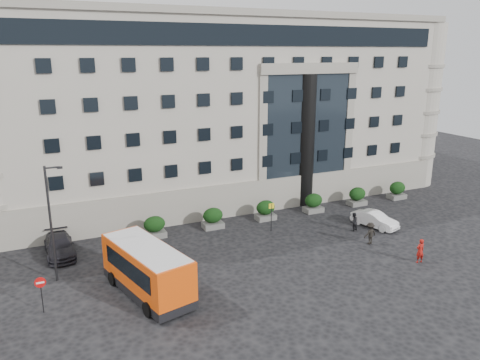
% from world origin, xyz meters
% --- Properties ---
extents(ground, '(120.00, 120.00, 0.00)m').
position_xyz_m(ground, '(0.00, 0.00, 0.00)').
color(ground, black).
rests_on(ground, ground).
extents(civic_building, '(44.00, 24.00, 18.00)m').
position_xyz_m(civic_building, '(6.00, 22.00, 9.00)').
color(civic_building, '#A09B8E').
rests_on(civic_building, ground).
extents(entrance_column, '(1.80, 1.80, 13.00)m').
position_xyz_m(entrance_column, '(12.00, 10.30, 6.50)').
color(entrance_column, black).
rests_on(entrance_column, ground).
extents(hedge_a, '(1.80, 1.26, 1.84)m').
position_xyz_m(hedge_a, '(-4.00, 7.80, 0.93)').
color(hedge_a, '#60605E').
rests_on(hedge_a, ground).
extents(hedge_b, '(1.80, 1.26, 1.84)m').
position_xyz_m(hedge_b, '(1.20, 7.80, 0.93)').
color(hedge_b, '#60605E').
rests_on(hedge_b, ground).
extents(hedge_c, '(1.80, 1.26, 1.84)m').
position_xyz_m(hedge_c, '(6.40, 7.80, 0.93)').
color(hedge_c, '#60605E').
rests_on(hedge_c, ground).
extents(hedge_d, '(1.80, 1.26, 1.84)m').
position_xyz_m(hedge_d, '(11.60, 7.80, 0.93)').
color(hedge_d, '#60605E').
rests_on(hedge_d, ground).
extents(hedge_e, '(1.80, 1.26, 1.84)m').
position_xyz_m(hedge_e, '(16.80, 7.80, 0.93)').
color(hedge_e, '#60605E').
rests_on(hedge_e, ground).
extents(hedge_f, '(1.80, 1.26, 1.84)m').
position_xyz_m(hedge_f, '(22.00, 7.80, 0.93)').
color(hedge_f, '#60605E').
rests_on(hedge_f, ground).
extents(street_lamp, '(1.16, 0.18, 8.00)m').
position_xyz_m(street_lamp, '(-11.94, 3.00, 4.37)').
color(street_lamp, '#262628').
rests_on(street_lamp, ground).
extents(bus_stop_sign, '(0.50, 0.08, 2.52)m').
position_xyz_m(bus_stop_sign, '(5.50, 5.00, 1.73)').
color(bus_stop_sign, '#262628').
rests_on(bus_stop_sign, ground).
extents(no_entry_sign, '(0.64, 0.16, 2.32)m').
position_xyz_m(no_entry_sign, '(-13.00, -1.04, 1.65)').
color(no_entry_sign, '#262628').
rests_on(no_entry_sign, ground).
extents(minibus, '(4.49, 8.13, 3.22)m').
position_xyz_m(minibus, '(-6.77, -1.27, 1.77)').
color(minibus, '#E9490A').
rests_on(minibus, ground).
extents(red_truck, '(3.07, 5.09, 2.56)m').
position_xyz_m(red_truck, '(-13.19, 15.14, 1.31)').
color(red_truck, maroon).
rests_on(red_truck, ground).
extents(parked_car_b, '(1.66, 3.95, 1.27)m').
position_xyz_m(parked_car_b, '(-11.50, 7.00, 0.63)').
color(parked_car_b, black).
rests_on(parked_car_b, ground).
extents(parked_car_c, '(2.14, 5.07, 1.46)m').
position_xyz_m(parked_car_c, '(-11.50, 7.30, 0.73)').
color(parked_car_c, black).
rests_on(parked_car_c, ground).
extents(parked_car_d, '(2.70, 5.52, 1.51)m').
position_xyz_m(parked_car_d, '(-14.73, 14.65, 0.75)').
color(parked_car_d, black).
rests_on(parked_car_d, ground).
extents(white_taxi, '(2.65, 4.44, 1.38)m').
position_xyz_m(white_taxi, '(14.32, 2.15, 0.69)').
color(white_taxi, white).
rests_on(white_taxi, ground).
extents(pedestrian_a, '(0.70, 0.48, 1.85)m').
position_xyz_m(pedestrian_a, '(12.51, -5.00, 0.92)').
color(pedestrian_a, '#A11510').
rests_on(pedestrian_a, ground).
extents(pedestrian_b, '(0.94, 0.82, 1.66)m').
position_xyz_m(pedestrian_b, '(12.03, 2.17, 0.83)').
color(pedestrian_b, black).
rests_on(pedestrian_b, ground).
extents(pedestrian_c, '(1.24, 0.80, 1.81)m').
position_xyz_m(pedestrian_c, '(11.45, -0.72, 0.91)').
color(pedestrian_c, black).
rests_on(pedestrian_c, ground).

